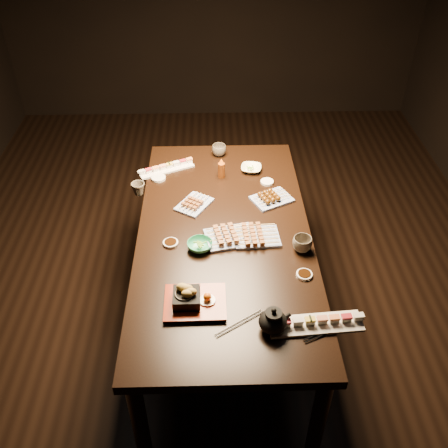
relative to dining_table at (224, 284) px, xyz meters
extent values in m
plane|color=black|center=(-0.02, 0.39, -0.38)|extent=(5.00, 5.00, 0.00)
cube|color=black|center=(0.00, 0.00, 0.00)|extent=(1.25, 1.95, 0.75)
imported|color=#329A6B|center=(-0.13, -0.12, 0.39)|extent=(0.16, 0.16, 0.04)
imported|color=#F0ECC4|center=(0.18, 0.59, 0.39)|extent=(0.14, 0.14, 0.03)
imported|color=brown|center=(-0.19, -0.49, 0.41)|extent=(0.10, 0.10, 0.08)
imported|color=brown|center=(0.38, -0.14, 0.41)|extent=(0.13, 0.13, 0.08)
imported|color=brown|center=(-0.48, 0.36, 0.41)|extent=(0.10, 0.10, 0.07)
imported|color=brown|center=(-0.01, 0.78, 0.41)|extent=(0.12, 0.12, 0.07)
cylinder|color=#632D0D|center=(0.00, 0.53, 0.44)|extent=(0.06, 0.06, 0.13)
cylinder|color=white|center=(-0.27, -0.08, 0.38)|extent=(0.10, 0.10, 0.01)
cylinder|color=white|center=(0.27, 0.46, 0.38)|extent=(0.11, 0.11, 0.01)
cylinder|color=white|center=(0.37, -0.32, 0.38)|extent=(0.10, 0.10, 0.01)
cylinder|color=white|center=(-0.38, 0.51, 0.38)|extent=(0.12, 0.12, 0.01)
camera|label=1|loc=(-0.06, -1.99, 2.04)|focal=40.00mm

